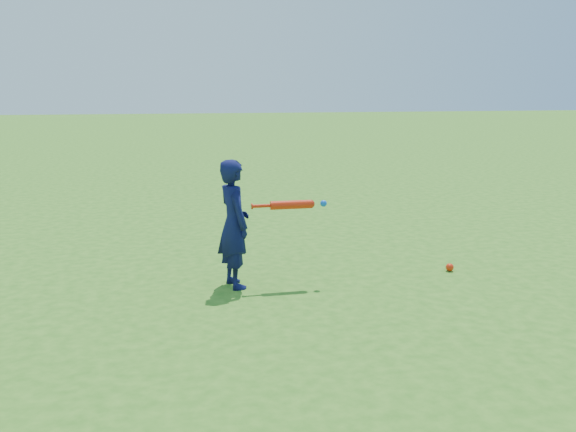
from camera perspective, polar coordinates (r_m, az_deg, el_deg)
The scene contains 4 objects.
ground at distance 5.38m, azimuth -8.23°, elevation -8.24°, with size 80.00×80.00×0.00m, color #306D1A.
child at distance 5.80m, azimuth -4.83°, elevation -0.70°, with size 0.43×0.28×1.17m, color #0D1140.
ground_ball_red at distance 6.58m, azimuth 14.18°, elevation -4.44°, with size 0.08×0.08×0.08m, color red.
bat_swing at distance 5.82m, azimuth 0.54°, elevation 1.02°, with size 0.70×0.08×0.08m.
Camera 1 is at (-0.30, -5.06, 1.80)m, focal length 40.00 mm.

